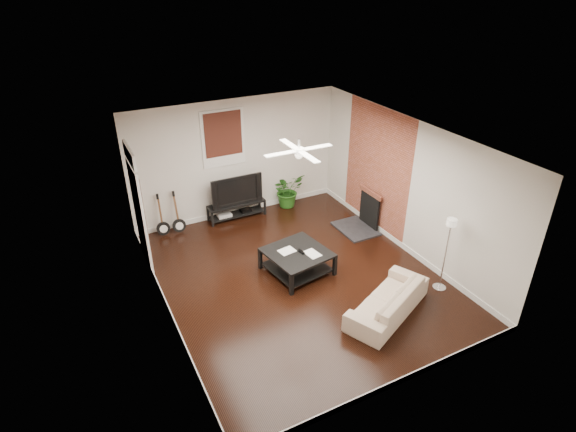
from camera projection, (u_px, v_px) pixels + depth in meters
name	position (u px, v px, depth m)	size (l,w,h in m)	color
room	(298.00, 213.00, 8.35)	(5.01, 6.01, 2.81)	black
brick_accent	(377.00, 170.00, 10.13)	(0.02, 2.20, 2.80)	#9D4C32
fireplace	(362.00, 210.00, 10.46)	(0.80, 1.10, 0.92)	black
window_back	(223.00, 138.00, 10.29)	(1.00, 0.06, 1.30)	#36120E
door_left	(139.00, 206.00, 8.92)	(0.08, 1.00, 2.50)	white
tv_stand	(237.00, 210.00, 11.04)	(1.37, 0.37, 0.38)	black
tv	(235.00, 189.00, 10.79)	(1.23, 0.16, 0.71)	black
coffee_table	(297.00, 262.00, 9.06)	(1.11, 1.11, 0.47)	black
sofa	(388.00, 300.00, 7.97)	(1.82, 0.71, 0.53)	#C7AB95
floor_lamp	(445.00, 255.00, 8.34)	(0.24, 0.24, 1.49)	silver
potted_plant	(288.00, 190.00, 11.48)	(0.77, 0.67, 0.85)	#245E1A
guitar_left	(162.00, 216.00, 10.17)	(0.30, 0.21, 0.97)	black
guitar_right	(178.00, 213.00, 10.28)	(0.30, 0.21, 0.97)	black
ceiling_fan	(299.00, 150.00, 7.78)	(1.24, 1.24, 0.32)	white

